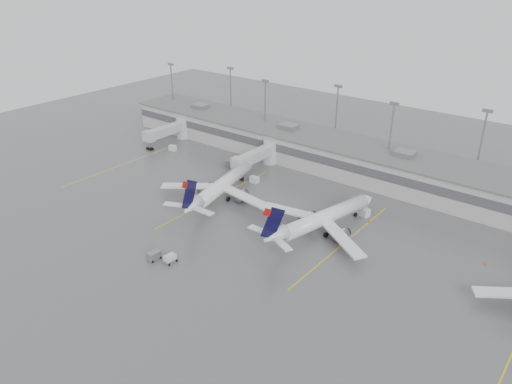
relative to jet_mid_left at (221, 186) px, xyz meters
The scene contains 18 objects.
ground 29.34m from the jet_mid_left, 56.22° to the right, with size 260.00×260.00×0.00m, color #4E4D50.
terminal 37.45m from the jet_mid_left, 64.36° to the left, with size 152.00×17.00×9.45m.
light_masts 43.59m from the jet_mid_left, 67.70° to the left, with size 142.40×8.00×20.60m.
jet_bridge_left 44.79m from the jet_mid_left, 151.32° to the left, with size 4.00×17.20×7.00m.
jet_bridge_right 21.92m from the jet_mid_left, 101.30° to the left, with size 4.00×17.20×7.00m.
stand_markings 16.55m from the jet_mid_left, ahead, with size 105.25×40.00×0.01m.
jet_mid_left is the anchor object (origin of this frame).
jet_mid_right 27.48m from the jet_mid_left, ahead, with size 28.43×32.25×10.60m.
baggage_tug 29.16m from the jet_mid_left, 67.92° to the right, with size 1.83×2.68×1.66m.
baggage_cart 29.25m from the jet_mid_left, 74.65° to the right, with size 1.68×2.75×1.71m.
gse_uld_a 37.05m from the jet_mid_left, 154.95° to the left, with size 2.21×1.47×1.57m, color silver.
gse_uld_b 12.64m from the jet_mid_left, 87.59° to the left, with size 2.28×1.52×1.61m, color silver.
gse_uld_c 34.05m from the jet_mid_left, 23.13° to the left, with size 2.61×1.74×1.85m, color silver.
gse_loader 20.63m from the jet_mid_left, 123.74° to the left, with size 2.06×3.30×2.06m, color slate.
cone_a 31.04m from the jet_mid_left, 157.13° to the left, with size 0.39×0.39×0.62m, color #E14004.
cone_b 17.01m from the jet_mid_left, 108.72° to the left, with size 0.38×0.38×0.60m, color #E14004.
cone_c 35.61m from the jet_mid_left, 18.42° to the left, with size 0.46×0.46×0.73m, color #E14004.
cone_d 59.65m from the jet_mid_left, ahead, with size 0.44×0.44×0.71m, color #E14004.
Camera 1 is at (57.34, -55.99, 53.26)m, focal length 35.00 mm.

